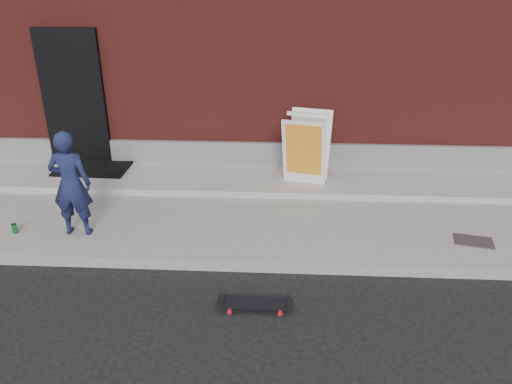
# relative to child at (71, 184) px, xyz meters

# --- Properties ---
(ground) EXTENTS (80.00, 80.00, 0.00)m
(ground) POSITION_rel_child_xyz_m (1.80, -0.60, -0.87)
(ground) COLOR black
(ground) RESTS_ON ground
(sidewalk) EXTENTS (20.00, 3.00, 0.15)m
(sidewalk) POSITION_rel_child_xyz_m (1.80, 0.90, -0.79)
(sidewalk) COLOR slate
(sidewalk) RESTS_ON ground
(apron) EXTENTS (20.00, 1.20, 0.10)m
(apron) POSITION_rel_child_xyz_m (1.80, 1.80, -0.67)
(apron) COLOR gray
(apron) RESTS_ON sidewalk
(building) EXTENTS (20.00, 8.10, 5.00)m
(building) POSITION_rel_child_xyz_m (1.80, 6.39, 1.63)
(building) COLOR maroon
(building) RESTS_ON ground
(child) EXTENTS (0.53, 0.36, 1.43)m
(child) POSITION_rel_child_xyz_m (0.00, 0.00, 0.00)
(child) COLOR #161C3F
(child) RESTS_ON sidewalk
(skateboard) EXTENTS (0.79, 0.21, 0.09)m
(skateboard) POSITION_rel_child_xyz_m (2.45, -1.31, -0.79)
(skateboard) COLOR red
(skateboard) RESTS_ON ground
(pizza_sign) EXTENTS (0.83, 0.92, 1.11)m
(pizza_sign) POSITION_rel_child_xyz_m (3.10, 1.72, -0.06)
(pizza_sign) COLOR silver
(pizza_sign) RESTS_ON apron
(soda_can) EXTENTS (0.08, 0.08, 0.13)m
(soda_can) POSITION_rel_child_xyz_m (-0.85, -0.06, -0.65)
(soda_can) COLOR #198135
(soda_can) RESTS_ON sidewalk
(doormat) EXTENTS (1.23, 1.00, 0.03)m
(doormat) POSITION_rel_child_xyz_m (-0.50, 2.10, -0.60)
(doormat) COLOR black
(doormat) RESTS_ON apron
(utility_plate) EXTENTS (0.54, 0.40, 0.01)m
(utility_plate) POSITION_rel_child_xyz_m (5.23, 0.04, -0.71)
(utility_plate) COLOR #55565B
(utility_plate) RESTS_ON sidewalk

